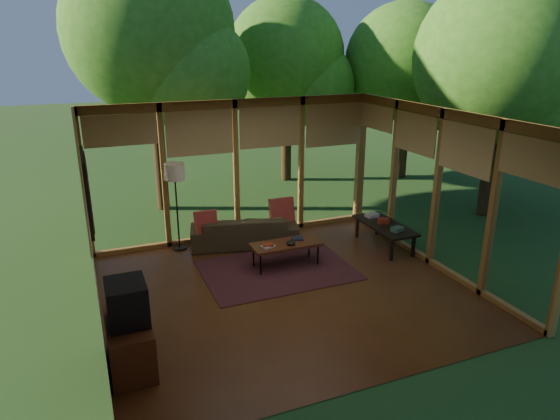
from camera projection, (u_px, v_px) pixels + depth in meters
name	position (u px, v px, depth m)	size (l,w,h in m)	color
floor	(286.00, 290.00, 7.84)	(5.50, 5.50, 0.00)	#562E16
ceiling	(287.00, 118.00, 6.97)	(5.50, 5.50, 0.00)	silver
wall_left	(90.00, 235.00, 6.43)	(0.04, 5.00, 2.70)	silver
wall_front	(379.00, 280.00, 5.22)	(5.50, 0.04, 2.70)	silver
window_wall_back	(236.00, 170.00, 9.60)	(5.50, 0.12, 2.70)	olive
window_wall_right	(437.00, 189.00, 8.39)	(0.12, 5.00, 2.70)	olive
exterior_lawn	(406.00, 151.00, 17.72)	(40.00, 40.00, 0.00)	#244A1B
tree_nw	(149.00, 31.00, 10.48)	(3.59, 3.59, 5.73)	#392A14
tree_ne	(285.00, 57.00, 13.14)	(3.11, 3.11, 4.88)	#392A14
tree_se	(499.00, 58.00, 10.18)	(3.49, 3.49, 5.14)	#392A14
tree_far	(404.00, 63.00, 13.37)	(3.16, 3.16, 4.74)	#392A14
rug	(277.00, 270.00, 8.52)	(2.51, 1.78, 0.01)	maroon
sofa	(244.00, 230.00, 9.49)	(2.01, 0.79, 0.59)	#3E331F
pillow_left	(206.00, 222.00, 9.09)	(0.41, 0.14, 0.41)	maroon
pillow_right	(282.00, 211.00, 9.61)	(0.47, 0.16, 0.47)	maroon
ct_book_lower	(268.00, 246.00, 8.38)	(0.21, 0.16, 0.03)	#B2AAA2
ct_book_upper	(268.00, 245.00, 8.38)	(0.17, 0.13, 0.03)	maroon
ct_book_side	(297.00, 239.00, 8.71)	(0.20, 0.15, 0.03)	#151E30
ct_bowl	(291.00, 243.00, 8.48)	(0.16, 0.16, 0.07)	black
media_cabinet	(130.00, 343.00, 5.94)	(0.50, 1.00, 0.60)	#572A17
television	(127.00, 302.00, 5.77)	(0.45, 0.55, 0.50)	black
console_book_a	(397.00, 229.00, 9.00)	(0.21, 0.15, 0.08)	#325847
console_book_b	(383.00, 221.00, 9.39)	(0.20, 0.15, 0.09)	maroon
console_book_c	(372.00, 215.00, 9.75)	(0.24, 0.18, 0.07)	#B2AAA2
floor_lamp	(175.00, 177.00, 8.95)	(0.36, 0.36, 1.65)	black
coffee_table	(286.00, 245.00, 8.57)	(1.20, 0.50, 0.43)	#572A17
side_console	(385.00, 226.00, 9.38)	(0.60, 1.40, 0.46)	black
wall_painting	(87.00, 191.00, 7.60)	(0.06, 1.35, 1.15)	black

